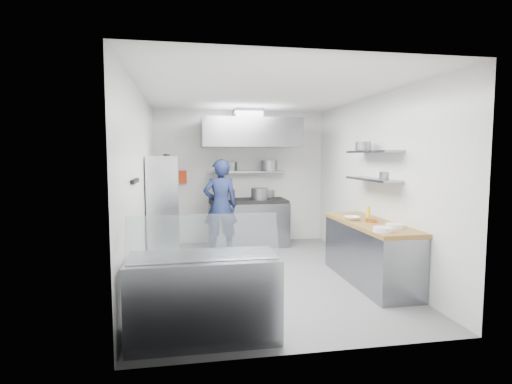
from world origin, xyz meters
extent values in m
plane|color=slate|center=(0.00, 0.00, 0.00)|extent=(5.00, 5.00, 0.00)
plane|color=silver|center=(0.00, 0.00, 2.80)|extent=(5.00, 5.00, 0.00)
cube|color=white|center=(0.00, 2.50, 1.40)|extent=(3.60, 2.80, 0.02)
cube|color=white|center=(0.00, -2.50, 1.40)|extent=(3.60, 2.80, 0.02)
cube|color=white|center=(-1.80, 0.00, 1.40)|extent=(2.80, 5.00, 0.02)
cube|color=white|center=(1.80, 0.00, 1.40)|extent=(2.80, 5.00, 0.02)
cube|color=gray|center=(0.10, 2.10, 0.45)|extent=(1.60, 0.80, 0.90)
cube|color=black|center=(0.10, 2.10, 0.93)|extent=(1.57, 0.78, 0.06)
cylinder|color=slate|center=(-0.29, 2.34, 1.06)|extent=(0.29, 0.29, 0.20)
cylinder|color=slate|center=(0.32, 1.99, 1.08)|extent=(0.35, 0.35, 0.24)
cylinder|color=slate|center=(0.61, 2.46, 1.04)|extent=(0.25, 0.25, 0.16)
cube|color=gray|center=(0.10, 2.34, 1.52)|extent=(1.60, 0.30, 0.04)
cylinder|color=slate|center=(-0.21, 2.51, 1.63)|extent=(0.28, 0.28, 0.18)
cylinder|color=slate|center=(0.55, 2.15, 1.65)|extent=(0.33, 0.33, 0.22)
cube|color=gray|center=(0.10, 1.93, 2.30)|extent=(1.90, 1.15, 0.55)
cube|color=slate|center=(0.10, 2.15, 2.68)|extent=(0.55, 0.55, 0.24)
cube|color=red|center=(-1.25, 2.44, 1.42)|extent=(0.22, 0.10, 0.26)
imported|color=#172045|center=(-0.51, 1.63, 0.90)|extent=(0.67, 0.45, 1.80)
cube|color=silver|center=(-1.53, 0.85, 0.93)|extent=(0.50, 0.90, 1.85)
cube|color=white|center=(-1.53, 1.02, 0.80)|extent=(0.17, 0.21, 0.19)
cube|color=yellow|center=(-1.53, 1.26, 1.30)|extent=(0.14, 0.18, 0.16)
cylinder|color=black|center=(-1.48, 1.15, 1.80)|extent=(0.12, 0.12, 0.18)
cube|color=black|center=(-1.78, -0.90, 1.55)|extent=(0.04, 0.55, 0.05)
cube|color=gray|center=(1.48, -0.60, 0.42)|extent=(0.62, 2.00, 0.84)
cube|color=olive|center=(1.48, -0.60, 0.87)|extent=(0.65, 2.04, 0.06)
cylinder|color=white|center=(1.28, -1.36, 0.93)|extent=(0.25, 0.25, 0.06)
cylinder|color=white|center=(1.55, -1.15, 0.93)|extent=(0.23, 0.23, 0.06)
cylinder|color=#BE7035|center=(1.48, -0.64, 0.93)|extent=(0.16, 0.16, 0.06)
cylinder|color=yellow|center=(1.62, -0.25, 0.99)|extent=(0.06, 0.06, 0.18)
imported|color=white|center=(1.28, -0.42, 0.93)|extent=(0.25, 0.25, 0.06)
cube|color=gray|center=(1.64, -0.30, 1.50)|extent=(0.30, 1.30, 0.04)
cube|color=gray|center=(1.64, -0.30, 1.92)|extent=(0.30, 1.30, 0.04)
cylinder|color=slate|center=(1.81, -0.42, 1.57)|extent=(0.21, 0.21, 0.10)
cylinder|color=slate|center=(1.58, -0.10, 2.01)|extent=(0.24, 0.24, 0.14)
cube|color=gray|center=(-1.00, -2.00, 0.42)|extent=(1.50, 0.70, 0.85)
cube|color=silver|center=(-1.00, -2.12, 1.07)|extent=(1.47, 0.19, 0.42)
camera|label=1|loc=(-1.17, -5.97, 1.86)|focal=28.00mm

